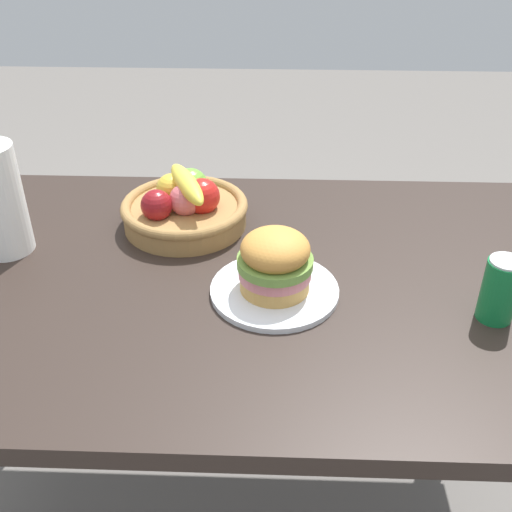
{
  "coord_description": "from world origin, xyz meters",
  "views": [
    {
      "loc": [
        0.06,
        -1.04,
        1.48
      ],
      "look_at": [
        0.03,
        -0.02,
        0.81
      ],
      "focal_mm": 43.52,
      "sensor_mm": 36.0,
      "label": 1
    }
  ],
  "objects_px": {
    "sandwich": "(275,261)",
    "soda_can": "(500,290)",
    "fruit_basket": "(185,206)",
    "plate": "(274,290)"
  },
  "relations": [
    {
      "from": "plate",
      "to": "soda_can",
      "type": "distance_m",
      "value": 0.42
    },
    {
      "from": "sandwich",
      "to": "soda_can",
      "type": "xyz_separation_m",
      "value": [
        0.41,
        -0.06,
        -0.01
      ]
    },
    {
      "from": "sandwich",
      "to": "fruit_basket",
      "type": "height_order",
      "value": "sandwich"
    },
    {
      "from": "plate",
      "to": "soda_can",
      "type": "relative_size",
      "value": 2.0
    },
    {
      "from": "plate",
      "to": "fruit_basket",
      "type": "xyz_separation_m",
      "value": [
        -0.21,
        0.26,
        0.04
      ]
    },
    {
      "from": "sandwich",
      "to": "soda_can",
      "type": "relative_size",
      "value": 1.16
    },
    {
      "from": "sandwich",
      "to": "fruit_basket",
      "type": "bearing_deg",
      "value": 128.92
    },
    {
      "from": "plate",
      "to": "fruit_basket",
      "type": "height_order",
      "value": "fruit_basket"
    },
    {
      "from": "plate",
      "to": "sandwich",
      "type": "bearing_deg",
      "value": 0.0
    },
    {
      "from": "sandwich",
      "to": "soda_can",
      "type": "height_order",
      "value": "sandwich"
    }
  ]
}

